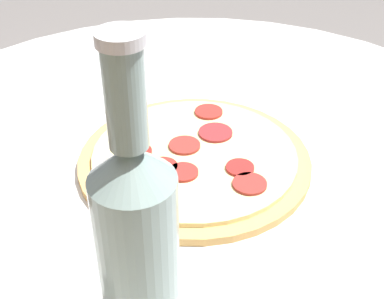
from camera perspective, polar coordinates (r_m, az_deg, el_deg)
table at (r=0.77m, az=0.44°, el=-11.15°), size 0.92×0.92×0.70m
pizza at (r=0.65m, az=0.03°, el=-0.87°), size 0.28×0.28×0.02m
beer_bottle at (r=0.41m, az=-5.88°, el=-9.58°), size 0.06×0.06×0.27m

